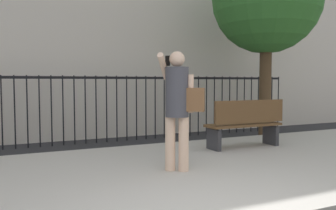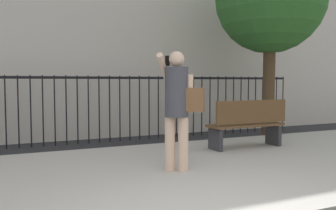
% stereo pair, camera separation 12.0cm
% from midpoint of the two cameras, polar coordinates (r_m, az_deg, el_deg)
% --- Properties ---
extents(sidewalk, '(28.00, 4.40, 0.15)m').
position_cam_midpoint_polar(sidewalk, '(5.40, -4.15, -11.23)').
color(sidewalk, '#B2ADA3').
rests_on(sidewalk, ground).
extents(iron_fence, '(12.03, 0.04, 1.60)m').
position_cam_midpoint_polar(iron_fence, '(8.79, -12.66, 0.71)').
color(iron_fence, black).
rests_on(iron_fence, ground).
extents(pedestrian_on_phone, '(0.72, 0.65, 1.75)m').
position_cam_midpoint_polar(pedestrian_on_phone, '(5.35, 2.25, 0.52)').
color(pedestrian_on_phone, beige).
rests_on(pedestrian_on_phone, sidewalk).
extents(street_bench, '(1.60, 0.45, 0.95)m').
position_cam_midpoint_polar(street_bench, '(7.41, 12.76, -2.71)').
color(street_bench, brown).
rests_on(street_bench, sidewalk).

